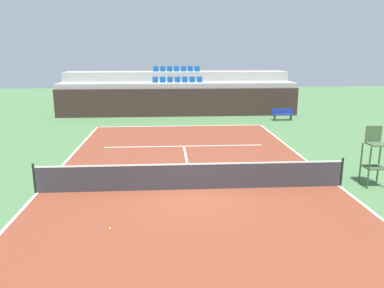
{
  "coord_description": "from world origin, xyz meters",
  "views": [
    {
      "loc": [
        -0.85,
        -12.77,
        4.82
      ],
      "look_at": [
        0.13,
        2.0,
        1.2
      ],
      "focal_mm": 35.3,
      "sensor_mm": 36.0,
      "label": 1
    }
  ],
  "objects_px": {
    "umpire_chair": "(375,154)",
    "player_bench": "(283,113)",
    "tennis_ball_1": "(110,229)",
    "tennis_net": "(192,176)"
  },
  "relations": [
    {
      "from": "umpire_chair",
      "to": "player_bench",
      "type": "xyz_separation_m",
      "value": [
        0.77,
        13.64,
        -0.68
      ]
    },
    {
      "from": "umpire_chair",
      "to": "tennis_ball_1",
      "type": "distance_m",
      "value": 9.76
    },
    {
      "from": "tennis_net",
      "to": "tennis_ball_1",
      "type": "height_order",
      "value": "tennis_net"
    },
    {
      "from": "umpire_chair",
      "to": "tennis_ball_1",
      "type": "bearing_deg",
      "value": -161.51
    },
    {
      "from": "player_bench",
      "to": "tennis_ball_1",
      "type": "relative_size",
      "value": 22.73
    },
    {
      "from": "tennis_net",
      "to": "umpire_chair",
      "type": "bearing_deg",
      "value": 0.48
    },
    {
      "from": "umpire_chair",
      "to": "tennis_ball_1",
      "type": "xyz_separation_m",
      "value": [
        -9.19,
        -3.07,
        -1.14
      ]
    },
    {
      "from": "umpire_chair",
      "to": "tennis_net",
      "type": "bearing_deg",
      "value": -179.52
    },
    {
      "from": "player_bench",
      "to": "umpire_chair",
      "type": "bearing_deg",
      "value": -93.25
    },
    {
      "from": "tennis_net",
      "to": "player_bench",
      "type": "xyz_separation_m",
      "value": [
        7.47,
        13.69,
        -0.0
      ]
    }
  ]
}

